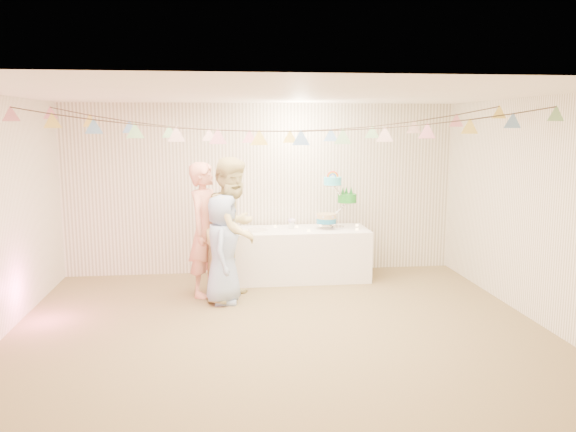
{
  "coord_description": "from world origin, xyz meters",
  "views": [
    {
      "loc": [
        -0.61,
        -6.07,
        2.28
      ],
      "look_at": [
        0.2,
        0.8,
        1.15
      ],
      "focal_mm": 35.0,
      "sensor_mm": 36.0,
      "label": 1
    }
  ],
  "objects": [
    {
      "name": "person_adult_b",
      "position": [
        -0.47,
        1.17,
        0.93
      ],
      "size": [
        1.06,
        1.14,
        1.87
      ],
      "primitive_type": "imported",
      "rotation": [
        0.0,
        0.0,
        1.07
      ],
      "color": "#D7C784",
      "rests_on": "floor"
    },
    {
      "name": "ceiling",
      "position": [
        0.0,
        0.0,
        2.6
      ],
      "size": [
        6.0,
        6.0,
        0.0
      ],
      "primitive_type": "plane",
      "color": "white",
      "rests_on": "ground"
    },
    {
      "name": "front_wall",
      "position": [
        0.0,
        -2.5,
        1.3
      ],
      "size": [
        6.0,
        6.0,
        0.0
      ],
      "primitive_type": "plane",
      "color": "white",
      "rests_on": "ground"
    },
    {
      "name": "tealight_1",
      "position": [
        0.17,
        2.18,
        0.77
      ],
      "size": [
        0.04,
        0.04,
        0.03
      ],
      "primitive_type": "cylinder",
      "color": "#FFD88C",
      "rests_on": "table"
    },
    {
      "name": "cake_middle",
      "position": [
        1.25,
        2.14,
        1.11
      ],
      "size": [
        0.27,
        0.27,
        0.22
      ],
      "primitive_type": null,
      "color": "#1E8D25",
      "rests_on": "cake_stand"
    },
    {
      "name": "back_wall",
      "position": [
        0.0,
        2.5,
        1.3
      ],
      "size": [
        6.0,
        6.0,
        0.0
      ],
      "primitive_type": "plane",
      "color": "white",
      "rests_on": "ground"
    },
    {
      "name": "cake_top_tier",
      "position": [
        1.01,
        2.02,
        1.38
      ],
      "size": [
        0.25,
        0.25,
        0.19
      ],
      "primitive_type": null,
      "color": "#4AD2E9",
      "rests_on": "cake_stand"
    },
    {
      "name": "cake_bottom",
      "position": [
        0.92,
        1.99,
        0.84
      ],
      "size": [
        0.31,
        0.31,
        0.15
      ],
      "primitive_type": null,
      "color": "teal",
      "rests_on": "cake_stand"
    },
    {
      "name": "tealight_3",
      "position": [
        0.87,
        2.22,
        0.77
      ],
      "size": [
        0.04,
        0.04,
        0.03
      ],
      "primitive_type": "cylinder",
      "color": "#FFD88C",
      "rests_on": "table"
    },
    {
      "name": "posy",
      "position": [
        0.4,
        2.05,
        0.83
      ],
      "size": [
        0.14,
        0.14,
        0.16
      ],
      "primitive_type": null,
      "color": "white",
      "rests_on": "table"
    },
    {
      "name": "tealight_0",
      "position": [
        -0.28,
        1.85,
        0.77
      ],
      "size": [
        0.04,
        0.04,
        0.03
      ],
      "primitive_type": "cylinder",
      "color": "#FFD88C",
      "rests_on": "table"
    },
    {
      "name": "cake_stand",
      "position": [
        1.07,
        2.05,
        1.15
      ],
      "size": [
        0.71,
        0.42,
        0.79
      ],
      "primitive_type": null,
      "color": "silver",
      "rests_on": "table"
    },
    {
      "name": "tealight_5",
      "position": [
        1.42,
        2.15,
        0.77
      ],
      "size": [
        0.04,
        0.04,
        0.03
      ],
      "primitive_type": "cylinder",
      "color": "#FFD88C",
      "rests_on": "table"
    },
    {
      "name": "bunting_front",
      "position": [
        0.0,
        -0.2,
        2.32
      ],
      "size": [
        5.6,
        0.9,
        0.36
      ],
      "primitive_type": null,
      "color": "#72A5E5",
      "rests_on": "ceiling"
    },
    {
      "name": "person_child",
      "position": [
        -0.62,
        0.99,
        0.7
      ],
      "size": [
        0.54,
        0.74,
        1.41
      ],
      "primitive_type": "imported",
      "rotation": [
        0.0,
        0.0,
        1.43
      ],
      "color": "#98AFD8",
      "rests_on": "floor"
    },
    {
      "name": "table",
      "position": [
        0.52,
        2.0,
        0.38
      ],
      "size": [
        2.01,
        0.8,
        0.75
      ],
      "primitive_type": "cube",
      "color": "white",
      "rests_on": "floor"
    },
    {
      "name": "bunting_back",
      "position": [
        0.0,
        1.1,
        2.35
      ],
      "size": [
        5.6,
        1.1,
        0.4
      ],
      "primitive_type": null,
      "color": "pink",
      "rests_on": "ceiling"
    },
    {
      "name": "tealight_6",
      "position": [
        0.49,
        2.12,
        0.77
      ],
      "size": [
        0.04,
        0.04,
        0.03
      ],
      "primitive_type": "cylinder",
      "color": "#FFD88C",
      "rests_on": "table"
    },
    {
      "name": "floor",
      "position": [
        0.0,
        0.0,
        0.0
      ],
      "size": [
        6.0,
        6.0,
        0.0
      ],
      "primitive_type": "plane",
      "color": "brown",
      "rests_on": "ground"
    },
    {
      "name": "tealight_2",
      "position": [
        0.62,
        1.78,
        0.77
      ],
      "size": [
        0.04,
        0.04,
        0.03
      ],
      "primitive_type": "cylinder",
      "color": "#FFD88C",
      "rests_on": "table"
    },
    {
      "name": "right_wall",
      "position": [
        3.0,
        0.0,
        1.3
      ],
      "size": [
        5.0,
        5.0,
        0.0
      ],
      "primitive_type": "plane",
      "color": "white",
      "rests_on": "ground"
    },
    {
      "name": "person_adult_a",
      "position": [
        -0.84,
        1.35,
        0.9
      ],
      "size": [
        0.68,
        0.78,
        1.79
      ],
      "primitive_type": "imported",
      "rotation": [
        0.0,
        0.0,
        1.1
      ],
      "color": "#EB947A",
      "rests_on": "floor"
    },
    {
      "name": "tealight_4",
      "position": [
        1.34,
        1.82,
        0.77
      ],
      "size": [
        0.04,
        0.04,
        0.03
      ],
      "primitive_type": "cylinder",
      "color": "#FFD88C",
      "rests_on": "table"
    },
    {
      "name": "platter",
      "position": [
        -0.12,
        1.95,
        0.76
      ],
      "size": [
        0.33,
        0.33,
        0.02
      ],
      "primitive_type": "cylinder",
      "color": "white",
      "rests_on": "table"
    }
  ]
}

